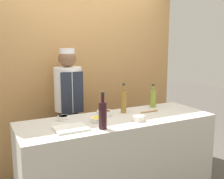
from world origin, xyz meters
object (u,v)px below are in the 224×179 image
(sauce_bowl_white, at_px, (63,118))
(cutting_board, at_px, (71,128))
(sauce_bowl_brown, at_px, (104,113))
(sauce_bowl_yellow, at_px, (99,119))
(bottle_wine, at_px, (103,115))
(bottle_oil, at_px, (153,98))
(sauce_bowl_orange, at_px, (138,118))
(chef_center, at_px, (69,109))
(bottle_vinegar, at_px, (124,101))
(wooden_spoon, at_px, (151,111))

(sauce_bowl_white, xyz_separation_m, cutting_board, (-0.03, -0.32, -0.01))
(sauce_bowl_brown, bearing_deg, sauce_bowl_white, 171.87)
(sauce_bowl_white, height_order, sauce_bowl_yellow, sauce_bowl_yellow)
(bottle_wine, relative_size, bottle_oil, 1.21)
(sauce_bowl_orange, height_order, chef_center, chef_center)
(sauce_bowl_white, bearing_deg, bottle_vinegar, -2.32)
(sauce_bowl_brown, distance_m, bottle_oil, 0.71)
(sauce_bowl_yellow, bearing_deg, cutting_board, -162.15)
(sauce_bowl_yellow, height_order, bottle_vinegar, bottle_vinegar)
(sauce_bowl_orange, height_order, sauce_bowl_brown, sauce_bowl_brown)
(sauce_bowl_white, xyz_separation_m, bottle_vinegar, (0.68, -0.03, 0.11))
(sauce_bowl_brown, bearing_deg, wooden_spoon, -8.51)
(sauce_bowl_brown, xyz_separation_m, bottle_vinegar, (0.25, 0.03, 0.10))
(sauce_bowl_white, bearing_deg, bottle_oil, 2.15)
(sauce_bowl_white, height_order, sauce_bowl_brown, sauce_bowl_brown)
(wooden_spoon, bearing_deg, cutting_board, -169.99)
(bottle_oil, distance_m, wooden_spoon, 0.26)
(sauce_bowl_white, distance_m, sauce_bowl_brown, 0.44)
(sauce_bowl_yellow, bearing_deg, bottle_wine, -104.48)
(sauce_bowl_orange, distance_m, sauce_bowl_brown, 0.38)
(sauce_bowl_orange, relative_size, cutting_board, 0.40)
(sauce_bowl_brown, height_order, bottle_oil, bottle_oil)
(sauce_bowl_white, distance_m, bottle_vinegar, 0.69)
(wooden_spoon, bearing_deg, sauce_bowl_yellow, -173.81)
(bottle_wine, bearing_deg, wooden_spoon, 21.35)
(sauce_bowl_brown, relative_size, wooden_spoon, 0.71)
(sauce_bowl_yellow, height_order, wooden_spoon, sauce_bowl_yellow)
(bottle_wine, xyz_separation_m, bottle_oil, (0.89, 0.48, -0.02))
(bottle_vinegar, bearing_deg, bottle_oil, 8.91)
(cutting_board, relative_size, bottle_oil, 1.05)
(sauce_bowl_white, distance_m, wooden_spoon, 0.99)
(sauce_bowl_yellow, relative_size, bottle_wine, 0.46)
(bottle_vinegar, bearing_deg, sauce_bowl_white, 177.68)
(sauce_bowl_orange, relative_size, sauce_bowl_white, 1.04)
(bottle_wine, bearing_deg, bottle_oil, 28.03)
(bottle_wine, bearing_deg, cutting_board, 157.07)
(sauce_bowl_yellow, xyz_separation_m, wooden_spoon, (0.68, 0.07, -0.01))
(sauce_bowl_brown, height_order, bottle_vinegar, bottle_vinegar)
(sauce_bowl_yellow, xyz_separation_m, bottle_vinegar, (0.39, 0.19, 0.10))
(sauce_bowl_brown, xyz_separation_m, bottle_oil, (0.70, 0.10, 0.08))
(sauce_bowl_brown, bearing_deg, bottle_vinegar, 7.66)
(cutting_board, bearing_deg, bottle_vinegar, 22.45)
(cutting_board, bearing_deg, sauce_bowl_orange, -3.85)
(sauce_bowl_orange, bearing_deg, wooden_spoon, 35.20)
(bottle_vinegar, xyz_separation_m, wooden_spoon, (0.30, -0.12, -0.12))
(sauce_bowl_white, distance_m, bottle_oil, 1.14)
(cutting_board, bearing_deg, wooden_spoon, 10.01)
(sauce_bowl_yellow, bearing_deg, sauce_bowl_orange, -22.12)
(sauce_bowl_orange, height_order, wooden_spoon, sauce_bowl_orange)
(bottle_oil, bearing_deg, bottle_wine, -151.97)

